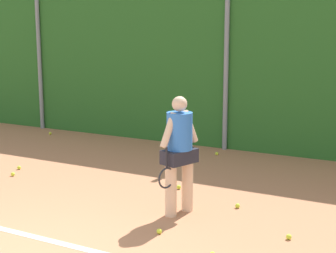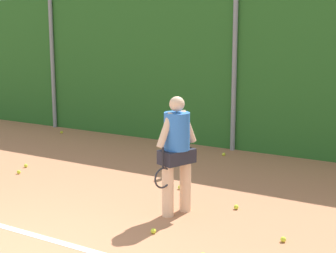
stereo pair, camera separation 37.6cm
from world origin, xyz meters
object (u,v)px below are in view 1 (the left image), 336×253
(tennis_ball_2, at_px, (159,231))
(tennis_ball_9, at_px, (238,206))
(tennis_ball_5, at_px, (19,168))
(tennis_ball_12, at_px, (50,133))
(tennis_ball_8, at_px, (13,174))
(tennis_ball_10, at_px, (217,154))
(player_midcourt, at_px, (179,149))
(tennis_ball_0, at_px, (289,237))
(tennis_ball_11, at_px, (179,187))

(tennis_ball_2, xyz_separation_m, tennis_ball_9, (0.53, 1.32, 0.00))
(tennis_ball_9, bearing_deg, tennis_ball_5, 179.13)
(tennis_ball_12, bearing_deg, tennis_ball_2, -37.75)
(tennis_ball_8, relative_size, tennis_ball_10, 1.00)
(tennis_ball_9, bearing_deg, player_midcourt, -138.49)
(tennis_ball_8, bearing_deg, tennis_ball_12, 120.55)
(tennis_ball_0, height_order, tennis_ball_12, same)
(tennis_ball_0, bearing_deg, tennis_ball_5, 170.99)
(tennis_ball_5, bearing_deg, player_midcourt, -10.08)
(tennis_ball_5, relative_size, tennis_ball_11, 1.00)
(player_midcourt, distance_m, tennis_ball_12, 6.13)
(tennis_ball_8, xyz_separation_m, tennis_ball_9, (3.96, 0.30, 0.00))
(player_midcourt, relative_size, tennis_ball_2, 24.37)
(player_midcourt, bearing_deg, tennis_ball_12, -103.46)
(tennis_ball_2, xyz_separation_m, tennis_ball_10, (-0.91, 4.03, 0.00))
(tennis_ball_0, bearing_deg, tennis_ball_10, 124.37)
(tennis_ball_5, xyz_separation_m, tennis_ball_10, (2.73, 2.64, 0.00))
(player_midcourt, distance_m, tennis_ball_11, 1.37)
(player_midcourt, xyz_separation_m, tennis_ball_10, (-0.80, 3.27, -0.87))
(tennis_ball_0, height_order, tennis_ball_9, same)
(tennis_ball_2, relative_size, tennis_ball_10, 1.00)
(tennis_ball_0, distance_m, tennis_ball_10, 4.18)
(player_midcourt, bearing_deg, tennis_ball_10, -146.99)
(player_midcourt, relative_size, tennis_ball_10, 24.37)
(tennis_ball_8, xyz_separation_m, tennis_ball_12, (-1.78, 3.02, 0.00))
(tennis_ball_9, xyz_separation_m, tennis_ball_12, (-5.74, 2.72, 0.00))
(tennis_ball_10, height_order, tennis_ball_11, same)
(tennis_ball_5, bearing_deg, tennis_ball_9, -0.87)
(tennis_ball_11, bearing_deg, tennis_ball_2, -70.86)
(player_midcourt, distance_m, tennis_ball_9, 1.22)
(tennis_ball_2, height_order, tennis_ball_12, same)
(tennis_ball_10, bearing_deg, tennis_ball_0, -55.63)
(player_midcourt, height_order, tennis_ball_11, player_midcourt)
(tennis_ball_5, bearing_deg, tennis_ball_11, 6.04)
(tennis_ball_12, bearing_deg, tennis_ball_8, -59.45)
(tennis_ball_2, bearing_deg, tennis_ball_5, 159.20)
(tennis_ball_2, bearing_deg, tennis_ball_0, 21.64)
(tennis_ball_0, relative_size, tennis_ball_5, 1.00)
(tennis_ball_10, bearing_deg, tennis_ball_9, -62.01)
(tennis_ball_0, relative_size, tennis_ball_11, 1.00)
(tennis_ball_8, xyz_separation_m, tennis_ball_10, (2.52, 3.01, 0.00))
(tennis_ball_2, relative_size, tennis_ball_9, 1.00)
(tennis_ball_0, height_order, tennis_ball_10, same)
(tennis_ball_0, xyz_separation_m, tennis_ball_9, (-0.92, 0.74, 0.00))
(tennis_ball_12, bearing_deg, tennis_ball_11, -26.76)
(tennis_ball_5, xyz_separation_m, tennis_ball_9, (4.17, -0.06, 0.00))
(tennis_ball_11, distance_m, tennis_ball_12, 5.18)
(tennis_ball_0, bearing_deg, player_midcourt, 173.42)
(tennis_ball_2, relative_size, tennis_ball_5, 1.00)
(tennis_ball_2, height_order, tennis_ball_10, same)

